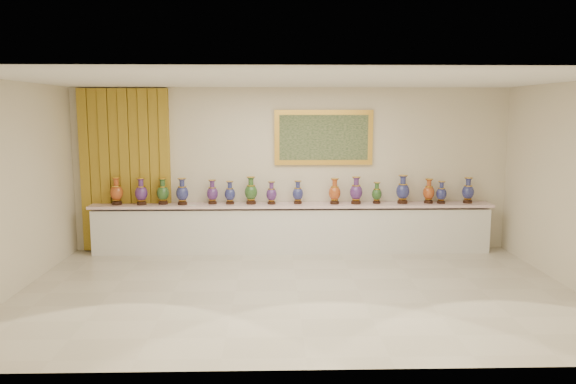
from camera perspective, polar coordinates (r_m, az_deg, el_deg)
name	(u,v)px	position (r m, az deg, el deg)	size (l,w,h in m)	color
ground	(297,291)	(8.23, 0.92, -10.01)	(8.00, 8.00, 0.00)	beige
room	(157,165)	(10.51, -13.12, 2.67)	(8.00, 8.00, 8.00)	beige
counter	(292,229)	(10.31, 0.40, -3.74)	(7.28, 0.48, 0.90)	white
vase_0	(117,192)	(10.55, -17.02, -0.03)	(0.24, 0.24, 0.50)	black
vase_1	(141,193)	(10.42, -14.68, -0.08)	(0.27, 0.27, 0.49)	black
vase_2	(163,193)	(10.38, -12.60, -0.06)	(0.29, 0.29, 0.47)	black
vase_3	(182,193)	(10.26, -10.69, -0.08)	(0.25, 0.25, 0.48)	black
vase_4	(212,193)	(10.26, -7.69, -0.12)	(0.25, 0.25, 0.44)	black
vase_5	(230,194)	(10.22, -5.92, -0.18)	(0.26, 0.26, 0.42)	black
vase_6	(251,192)	(10.19, -3.78, 0.03)	(0.30, 0.30, 0.50)	black
vase_7	(271,194)	(10.16, -1.69, -0.21)	(0.22, 0.22, 0.41)	black
vase_8	(298,193)	(10.20, 1.01, -0.14)	(0.21, 0.21, 0.42)	black
vase_9	(335,192)	(10.20, 4.76, -0.04)	(0.29, 0.29, 0.47)	black
vase_10	(356,192)	(10.25, 6.94, 0.03)	(0.27, 0.27, 0.50)	black
vase_11	(377,194)	(10.36, 9.01, -0.19)	(0.20, 0.20, 0.39)	black
vase_12	(403,191)	(10.43, 11.58, 0.12)	(0.28, 0.28, 0.52)	black
vase_13	(429,192)	(10.58, 14.10, -0.01)	(0.25, 0.25, 0.45)	black
vase_14	(441,193)	(10.61, 15.31, -0.15)	(0.24, 0.24, 0.41)	black
vase_15	(468,192)	(10.79, 17.82, 0.04)	(0.25, 0.25, 0.47)	black
label_card	(193,205)	(10.18, -9.64, -1.34)	(0.10, 0.06, 0.00)	white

